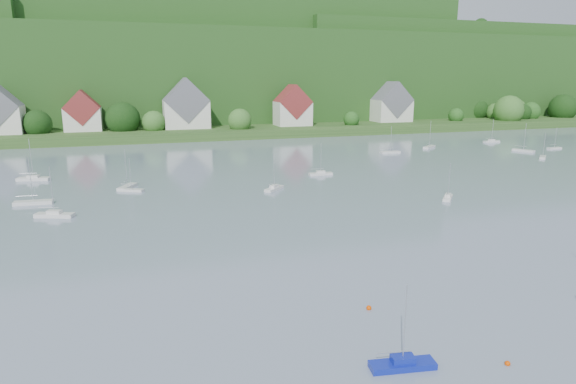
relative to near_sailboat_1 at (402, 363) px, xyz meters
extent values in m
cube|color=#294A1B|center=(-3.62, 165.29, 1.11)|extent=(600.00, 60.00, 3.00)
cube|color=#173B12|center=(-3.62, 240.29, 19.61)|extent=(620.00, 160.00, 40.00)
cube|color=#173B12|center=(6.38, 235.29, 27.61)|extent=(240.00, 130.00, 60.00)
cube|color=#173B12|center=(156.38, 220.29, 21.61)|extent=(200.00, 110.00, 48.00)
sphere|color=#315B21|center=(137.88, 145.51, 6.79)|extent=(12.88, 12.88, 12.88)
sphere|color=black|center=(135.73, 163.23, 6.00)|extent=(10.46, 10.46, 10.46)
sphere|color=#1C4514|center=(114.81, 150.19, 4.70)|extent=(6.45, 6.45, 6.45)
sphere|color=black|center=(148.39, 159.29, 6.08)|extent=(10.68, 10.68, 10.68)
sphere|color=black|center=(174.28, 151.71, 6.78)|extent=(12.85, 12.85, 12.85)
sphere|color=#315B21|center=(-10.41, 149.17, 5.27)|extent=(8.19, 8.19, 8.19)
sphere|color=#315B21|center=(150.34, 155.64, 6.02)|extent=(10.50, 10.50, 10.50)
sphere|color=black|center=(149.15, 149.57, 5.22)|extent=(8.05, 8.05, 8.05)
sphere|color=#315B21|center=(-55.58, 151.36, 4.72)|extent=(6.49, 6.49, 6.49)
sphere|color=#315B21|center=(43.23, 157.38, 6.56)|extent=(12.16, 12.16, 12.16)
sphere|color=#315B21|center=(19.37, 145.23, 5.44)|extent=(8.73, 8.73, 8.73)
sphere|color=black|center=(-47.49, 151.15, 5.63)|extent=(9.32, 9.32, 9.32)
sphere|color=#1C4514|center=(155.42, 151.40, 5.48)|extent=(8.84, 8.84, 8.84)
sphere|color=#1C4514|center=(64.22, 146.98, 4.63)|extent=(6.24, 6.24, 6.24)
sphere|color=black|center=(85.81, 159.83, 5.26)|extent=(8.16, 8.16, 8.16)
sphere|color=#315B21|center=(141.15, 157.61, 5.24)|extent=(8.09, 8.09, 8.09)
sphere|color=black|center=(-20.62, 151.65, 6.48)|extent=(11.92, 11.92, 11.92)
sphere|color=#1C4514|center=(57.09, 240.18, 60.17)|extent=(14.65, 14.65, 14.65)
sphere|color=#315B21|center=(110.89, 208.27, 59.18)|extent=(9.00, 9.00, 9.00)
sphere|color=#1C4514|center=(97.41, 223.26, 59.01)|extent=(8.03, 8.03, 8.03)
sphere|color=#315B21|center=(173.03, 223.60, 47.27)|extent=(9.52, 9.52, 9.52)
sphere|color=#315B21|center=(229.58, 224.29, 47.20)|extent=(9.12, 9.12, 9.12)
sphere|color=#315B21|center=(96.86, 223.65, 48.23)|extent=(14.97, 14.97, 14.97)
sphere|color=black|center=(158.30, 194.15, 46.92)|extent=(7.52, 7.52, 7.52)
sphere|color=#1C4514|center=(75.05, 221.11, 47.32)|extent=(9.78, 9.78, 9.78)
sphere|color=#1C4514|center=(116.07, 220.00, 47.71)|extent=(12.02, 12.02, 12.02)
sphere|color=black|center=(134.28, 201.31, 47.63)|extent=(11.57, 11.57, 11.57)
sphere|color=#1C4514|center=(118.81, 188.03, 47.82)|extent=(12.65, 12.65, 12.65)
sphere|color=#315B21|center=(139.02, 193.66, 47.06)|extent=(8.28, 8.28, 8.28)
sphere|color=black|center=(164.28, 229.60, 46.91)|extent=(7.47, 7.47, 7.47)
sphere|color=#315B21|center=(95.52, 212.52, 47.26)|extent=(9.48, 9.48, 9.48)
sphere|color=black|center=(185.82, 236.51, 41.08)|extent=(8.43, 8.43, 8.43)
sphere|color=#1C4514|center=(-43.59, 227.43, 41.71)|extent=(12.01, 12.01, 12.01)
sphere|color=black|center=(178.45, 209.97, 41.98)|extent=(13.54, 13.54, 13.54)
sphere|color=black|center=(115.05, 217.64, 42.24)|extent=(15.08, 15.08, 15.08)
sphere|color=#315B21|center=(104.79, 233.31, 42.40)|extent=(15.99, 15.99, 15.99)
sphere|color=black|center=(-7.32, 237.50, 42.36)|extent=(15.72, 15.72, 15.72)
sphere|color=#315B21|center=(214.79, 266.79, 42.08)|extent=(14.17, 14.17, 14.17)
sphere|color=#1C4514|center=(7.27, 233.21, 41.45)|extent=(10.54, 10.54, 10.54)
cube|color=silver|center=(-58.62, 152.29, 7.11)|extent=(14.00, 10.00, 9.00)
cube|color=silver|center=(-33.62, 154.29, 6.61)|extent=(12.00, 9.00, 8.00)
cube|color=maroon|center=(-33.62, 154.29, 10.61)|extent=(12.00, 9.36, 12.00)
cube|color=silver|center=(1.38, 153.29, 7.61)|extent=(16.00, 11.00, 10.00)
cube|color=slate|center=(1.38, 153.29, 12.61)|extent=(16.00, 11.44, 16.00)
cube|color=silver|center=(41.38, 151.29, 7.11)|extent=(13.00, 10.00, 9.00)
cube|color=maroon|center=(41.38, 151.29, 11.61)|extent=(13.00, 10.40, 13.00)
cube|color=silver|center=(86.38, 155.29, 7.11)|extent=(15.00, 10.00, 9.00)
cube|color=slate|center=(86.38, 155.29, 11.61)|extent=(15.00, 10.40, 15.00)
cube|color=#0F1E95|center=(0.00, 0.00, -0.15)|extent=(5.03, 2.09, 0.49)
cube|color=#0F1E95|center=(0.00, 0.00, 0.34)|extent=(1.83, 1.20, 0.50)
cylinder|color=silver|center=(0.00, 0.00, 3.14)|extent=(0.10, 0.10, 6.10)
cylinder|color=silver|center=(-0.72, 0.11, 0.99)|extent=(2.67, 0.48, 0.08)
sphere|color=#E04200|center=(7.65, -2.03, -0.39)|extent=(0.42, 0.42, 0.42)
sphere|color=#E04200|center=(1.94, 9.16, -0.39)|extent=(0.49, 0.49, 0.49)
cube|color=silver|center=(95.45, 104.54, -0.11)|extent=(5.76, 1.78, 0.57)
cube|color=silver|center=(95.45, 104.54, 0.43)|extent=(2.03, 1.18, 0.50)
cylinder|color=silver|center=(95.45, 104.54, 3.75)|extent=(0.10, 0.10, 7.14)
cylinder|color=silver|center=(94.60, 104.51, 1.08)|extent=(3.14, 0.18, 0.08)
cube|color=silver|center=(102.99, 86.23, -0.16)|extent=(4.81, 1.55, 0.48)
cylinder|color=silver|center=(102.99, 86.23, 3.05)|extent=(0.10, 0.10, 5.95)
cylinder|color=silver|center=(102.27, 86.19, 0.98)|extent=(2.62, 0.20, 0.08)
cube|color=silver|center=(-38.04, 82.69, -0.07)|extent=(6.69, 3.25, 0.65)
cube|color=silver|center=(-38.04, 82.69, 0.50)|extent=(2.49, 1.75, 0.50)
cylinder|color=silver|center=(-38.04, 82.69, 4.28)|extent=(0.10, 0.10, 8.06)
cylinder|color=silver|center=(-38.98, 82.92, 1.15)|extent=(3.47, 0.90, 0.08)
cube|color=silver|center=(68.27, 99.49, -0.09)|extent=(5.96, 5.02, 0.61)
cylinder|color=silver|center=(68.27, 99.49, 4.05)|extent=(0.10, 0.10, 7.67)
cylinder|color=silver|center=(67.53, 98.95, 1.12)|extent=(2.76, 2.06, 0.08)
cube|color=silver|center=(34.43, 42.77, -0.16)|extent=(4.07, 4.40, 0.47)
cube|color=silver|center=(34.43, 42.77, 0.32)|extent=(1.77, 1.84, 0.50)
cylinder|color=silver|center=(34.43, 42.77, 3.01)|extent=(0.10, 0.10, 5.86)
cylinder|color=silver|center=(33.96, 42.24, 0.97)|extent=(1.76, 2.00, 0.08)
cube|color=silver|center=(-18.66, 66.06, -0.16)|extent=(4.73, 3.28, 0.46)
cylinder|color=silver|center=(-18.66, 66.06, 2.97)|extent=(0.10, 0.10, 5.81)
cylinder|color=silver|center=(-19.28, 66.38, 0.97)|extent=(2.31, 1.24, 0.08)
cube|color=silver|center=(-19.41, 69.06, -0.12)|extent=(3.90, 5.69, 0.56)
cylinder|color=silver|center=(-19.41, 69.06, 3.65)|extent=(0.10, 0.10, 6.98)
cylinder|color=silver|center=(-19.79, 68.31, 1.06)|extent=(1.45, 2.78, 0.08)
cube|color=silver|center=(7.27, 59.00, -0.14)|extent=(4.70, 4.57, 0.51)
cube|color=silver|center=(7.27, 59.00, 0.37)|extent=(1.99, 1.96, 0.50)
cylinder|color=silver|center=(7.27, 59.00, 3.32)|extent=(0.10, 0.10, 6.41)
cylinder|color=silver|center=(6.72, 58.47, 1.02)|extent=(2.10, 2.00, 0.08)
cube|color=silver|center=(-34.48, 61.01, -0.09)|extent=(6.21, 2.10, 0.61)
cylinder|color=silver|center=(-34.48, 61.01, 4.04)|extent=(0.10, 0.10, 7.64)
cylinder|color=silver|center=(-35.39, 61.07, 1.12)|extent=(3.36, 0.29, 0.08)
cube|color=silver|center=(-29.96, 51.41, -0.10)|extent=(6.05, 3.62, 0.59)
cube|color=silver|center=(-29.96, 51.41, 0.44)|extent=(2.32, 1.80, 0.50)
cylinder|color=silver|center=(-29.96, 51.41, 3.85)|extent=(0.10, 0.10, 7.32)
cylinder|color=silver|center=(-30.78, 51.72, 1.09)|extent=(3.04, 1.23, 0.08)
cube|color=silver|center=(51.57, 93.58, -0.11)|extent=(5.72, 1.67, 0.57)
cylinder|color=silver|center=(51.57, 93.58, 3.73)|extent=(0.10, 0.10, 7.12)
cylinder|color=silver|center=(50.71, 93.59, 1.08)|extent=(3.13, 0.12, 0.08)
cube|color=silver|center=(90.01, 84.72, -0.09)|extent=(4.05, 6.17, 0.60)
cylinder|color=silver|center=(90.01, 84.72, 3.97)|extent=(0.10, 0.10, 7.52)
cylinder|color=silver|center=(89.63, 85.54, 1.11)|extent=(1.46, 3.04, 0.08)
cube|color=silver|center=(21.07, 69.91, -0.14)|extent=(5.27, 1.77, 0.52)
cube|color=silver|center=(21.07, 69.91, 0.37)|extent=(1.87, 1.13, 0.50)
cylinder|color=silver|center=(21.07, 69.91, 3.37)|extent=(0.10, 0.10, 6.48)
cylinder|color=silver|center=(20.29, 69.96, 1.02)|extent=(2.85, 0.26, 0.08)
cube|color=silver|center=(86.06, 73.61, -0.14)|extent=(4.62, 4.42, 0.50)
cylinder|color=silver|center=(86.06, 73.61, 3.23)|extent=(0.10, 0.10, 6.25)
cylinder|color=silver|center=(85.51, 73.10, 1.01)|extent=(2.07, 1.92, 0.08)
camera|label=1|loc=(-17.67, -27.70, 20.36)|focal=30.31mm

